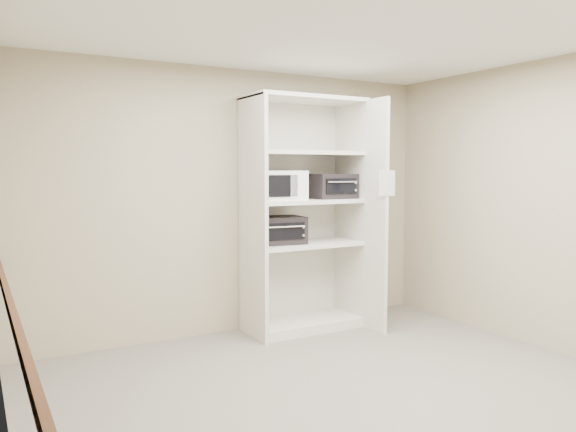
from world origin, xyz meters
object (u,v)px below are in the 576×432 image
microwave (279,185)px  toaster_oven_upper (332,186)px  toaster_oven_lower (278,230)px  shelving_unit (307,222)px

microwave → toaster_oven_upper: 0.64m
toaster_oven_lower → toaster_oven_upper: bearing=2.0°
shelving_unit → microwave: size_ratio=4.88×
microwave → toaster_oven_lower: (0.02, 0.04, -0.46)m
shelving_unit → toaster_oven_upper: shelving_unit is taller
microwave → toaster_oven_upper: microwave is taller
toaster_oven_lower → microwave: bearing=-108.0°
shelving_unit → toaster_oven_upper: (0.29, -0.02, 0.37)m
microwave → toaster_oven_lower: microwave is taller
microwave → toaster_oven_upper: bearing=5.1°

